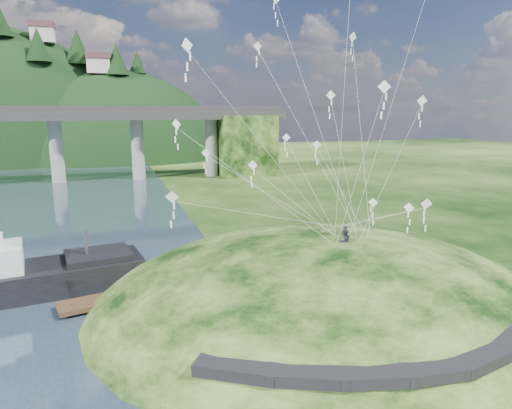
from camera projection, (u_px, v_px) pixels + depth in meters
name	position (u px, v px, depth m)	size (l,w,h in m)	color
ground	(227.00, 328.00, 30.46)	(320.00, 320.00, 0.00)	black
grass_hill	(321.00, 319.00, 35.04)	(36.00, 32.00, 13.00)	black
footpath	(415.00, 355.00, 23.20)	(22.29, 5.84, 0.83)	black
work_barge	(14.00, 276.00, 35.30)	(19.25, 7.79, 6.55)	black
wooden_dock	(155.00, 290.00, 35.72)	(14.35, 5.30, 1.01)	#382417
kite_flyers	(345.00, 228.00, 33.30)	(1.42, 1.82, 1.79)	#262932
kite_swarm	(308.00, 105.00, 32.77)	(18.62, 17.17, 18.71)	white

